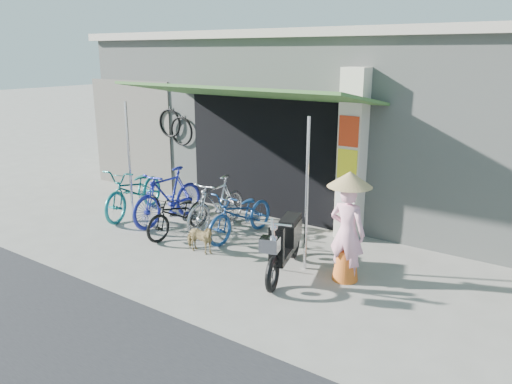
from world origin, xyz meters
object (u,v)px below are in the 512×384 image
Objects in this scene: bike_teal at (135,191)px; street_dog at (199,239)px; bike_navy at (241,214)px; bike_blue at (168,196)px; bike_silver at (217,204)px; bike_black at (179,214)px; nun at (348,227)px; moped at (285,244)px.

bike_teal reaches higher than street_dog.
bike_teal is 2.58m from bike_navy.
bike_blue reaches higher than bike_teal.
bike_teal is 1.96m from bike_silver.
bike_silver is at bearing 61.11° from bike_black.
bike_silver is 0.99× the size of bike_navy.
bike_blue is 2.98× the size of street_dog.
nun reaches higher than bike_teal.
moped is (2.06, -0.89, -0.04)m from bike_silver.
nun is at bearing -18.45° from bike_teal.
bike_teal is 0.92m from bike_blue.
nun is at bearing -9.20° from bike_navy.
bike_black is 2.45m from moped.
bike_navy reaches higher than street_dog.
moped is (1.42, -0.80, 0.02)m from bike_navy.
moped is 0.98m from nun.
street_dog is (1.52, -0.83, -0.28)m from bike_blue.
bike_silver is (1.02, 0.24, -0.04)m from bike_blue.
bike_teal reaches higher than moped.
bike_blue is 1.06× the size of bike_navy.
bike_navy reaches higher than bike_black.
bike_teal is at bearing -175.86° from bike_blue.
bike_black is (0.64, -0.38, -0.14)m from bike_blue.
bike_teal is 1.60m from bike_black.
nun is (3.95, -0.37, 0.28)m from bike_blue.
street_dog is at bearing 11.42° from nun.
bike_blue is 1.07× the size of bike_silver.
bike_silver is 0.96× the size of moped.
bike_navy is (1.66, 0.15, -0.10)m from bike_blue.
nun is (2.93, -0.60, 0.32)m from bike_silver.
moped is at bearing -3.91° from bike_black.
bike_teal is 1.12× the size of moped.
bike_teal is 4.88m from nun.
bike_teal is 1.17× the size of bike_silver.
bike_blue is 1.67m from bike_navy.
moped is (2.44, -0.27, 0.06)m from bike_black.
bike_navy is at bearing -11.72° from street_dog.
moped reaches higher than bike_silver.
bike_silver reaches higher than bike_navy.
bike_black is at bearing 0.83° from nun.
bike_teal reaches higher than bike_black.
street_dog is (0.88, -0.45, -0.15)m from bike_black.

